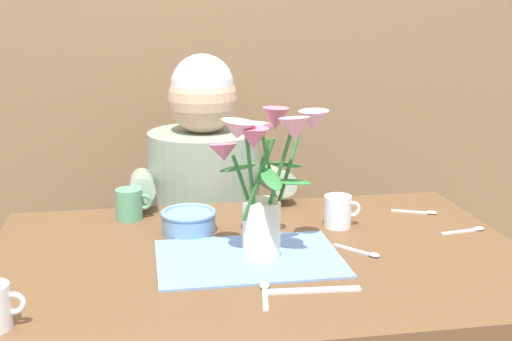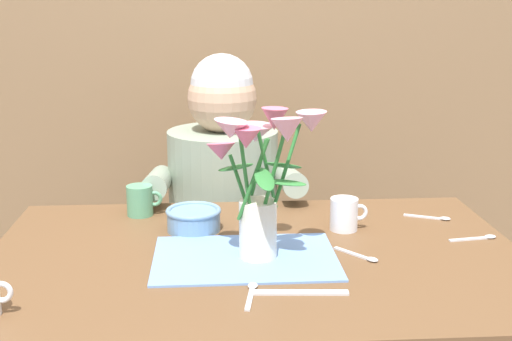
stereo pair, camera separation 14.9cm
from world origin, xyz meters
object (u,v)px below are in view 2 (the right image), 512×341
Objects in this scene: seated_person at (224,235)px; coffee_cup at (345,214)px; ceramic_bowl at (194,218)px; dinner_knife at (299,293)px; flower_vase at (262,172)px; ceramic_mug at (140,200)px.

seated_person is 12.20× the size of coffee_cup.
seated_person is 0.50m from ceramic_bowl.
ceramic_bowl is at bearing 123.19° from dinner_knife.
seated_person reaches higher than coffee_cup.
seated_person reaches higher than flower_vase.
ceramic_bowl is 1.46× the size of coffee_cup.
coffee_cup reaches higher than dinner_knife.
dinner_knife is (0.13, -0.83, 0.18)m from seated_person.
coffee_cup is (0.16, 0.36, 0.04)m from dinner_knife.
ceramic_mug is at bearing 163.63° from coffee_cup.
ceramic_bowl is 0.37m from coffee_cup.
flower_vase reaches higher than ceramic_mug.
ceramic_mug is at bearing 131.99° from flower_vase.
ceramic_mug is (-0.29, 0.33, -0.16)m from flower_vase.
ceramic_bowl is 0.44m from dinner_knife.
dinner_knife is 0.62m from ceramic_mug.
flower_vase is 2.41× the size of ceramic_bowl.
coffee_cup is 1.00× the size of ceramic_mug.
seated_person reaches higher than ceramic_mug.
seated_person is 12.20× the size of ceramic_mug.
ceramic_mug is (-0.51, 0.15, 0.00)m from coffee_cup.
ceramic_mug reaches higher than dinner_knife.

